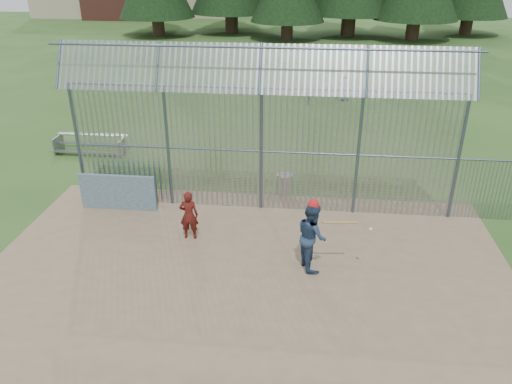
# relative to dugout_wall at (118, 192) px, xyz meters

# --- Properties ---
(ground) EXTENTS (120.00, 120.00, 0.00)m
(ground) POSITION_rel_dugout_wall_xyz_m (4.60, -2.90, -0.62)
(ground) COLOR #2D511E
(ground) RESTS_ON ground
(dirt_infield) EXTENTS (14.00, 10.00, 0.02)m
(dirt_infield) POSITION_rel_dugout_wall_xyz_m (4.60, -3.40, -0.61)
(dirt_infield) COLOR #756047
(dirt_infield) RESTS_ON ground
(dugout_wall) EXTENTS (2.50, 0.12, 1.20)m
(dugout_wall) POSITION_rel_dugout_wall_xyz_m (0.00, 0.00, 0.00)
(dugout_wall) COLOR #38566B
(dugout_wall) RESTS_ON dirt_infield
(batter) EXTENTS (0.98, 1.10, 1.87)m
(batter) POSITION_rel_dugout_wall_xyz_m (6.25, -2.66, 0.33)
(batter) COLOR navy
(batter) RESTS_ON dirt_infield
(onlooker) EXTENTS (0.56, 0.39, 1.50)m
(onlooker) POSITION_rel_dugout_wall_xyz_m (2.71, -1.55, 0.15)
(onlooker) COLOR maroon
(onlooker) RESTS_ON dirt_infield
(bg_kid_standing) EXTENTS (0.93, 0.71, 1.69)m
(bg_kid_standing) POSITION_rel_dugout_wall_xyz_m (7.96, 14.33, 0.22)
(bg_kid_standing) COLOR gray
(bg_kid_standing) RESTS_ON ground
(bg_kid_seated) EXTENTS (0.54, 0.25, 0.90)m
(bg_kid_seated) POSITION_rel_dugout_wall_xyz_m (6.06, 13.20, -0.17)
(bg_kid_seated) COLOR slate
(bg_kid_seated) RESTS_ON ground
(batting_gear) EXTENTS (1.64, 0.47, 0.65)m
(batting_gear) POSITION_rel_dugout_wall_xyz_m (6.38, -2.69, 1.18)
(batting_gear) COLOR red
(batting_gear) RESTS_ON ground
(trash_can) EXTENTS (0.56, 0.56, 0.82)m
(trash_can) POSITION_rel_dugout_wall_xyz_m (5.31, 1.73, -0.24)
(trash_can) COLOR #97999F
(trash_can) RESTS_ON ground
(bleacher) EXTENTS (3.00, 0.95, 0.72)m
(bleacher) POSITION_rel_dugout_wall_xyz_m (-2.99, 4.78, -0.21)
(bleacher) COLOR slate
(bleacher) RESTS_ON ground
(backstop_fence) EXTENTS (20.09, 0.81, 5.30)m
(backstop_fence) POSITION_rel_dugout_wall_xyz_m (6.41, 0.53, 1.74)
(backstop_fence) COLOR #47566B
(backstop_fence) RESTS_ON ground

